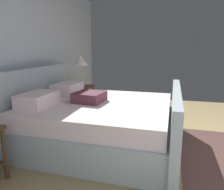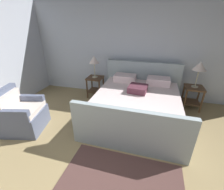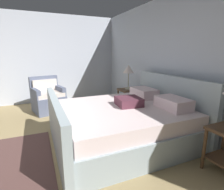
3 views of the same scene
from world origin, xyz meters
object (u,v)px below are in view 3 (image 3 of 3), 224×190
(table_lamp_left, at_px, (129,70))
(armchair, at_px, (48,98))
(bed, at_px, (123,122))
(nightstand_left, at_px, (128,97))

(table_lamp_left, height_order, armchair, table_lamp_left)
(table_lamp_left, bearing_deg, bed, -32.44)
(bed, distance_m, nightstand_left, 1.57)
(bed, xyz_separation_m, nightstand_left, (-1.33, 0.84, 0.06))
(nightstand_left, height_order, armchair, armchair)
(armchair, bearing_deg, bed, 25.02)
(nightstand_left, relative_size, table_lamp_left, 0.97)
(bed, height_order, nightstand_left, bed)
(bed, xyz_separation_m, table_lamp_left, (-1.33, 0.84, 0.75))
(bed, height_order, armchair, bed)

